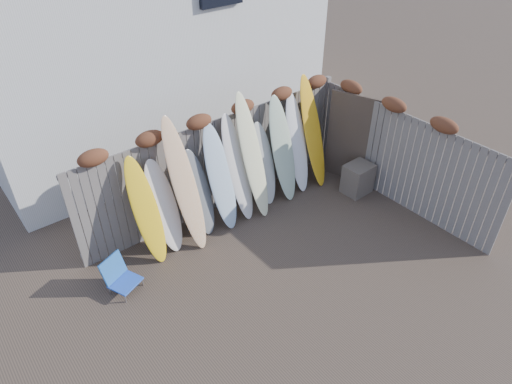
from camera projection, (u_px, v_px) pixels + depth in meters
ground at (298, 267)px, 8.21m from camera, size 80.00×80.00×0.00m
back_fence at (221, 156)px, 9.06m from camera, size 6.05×0.28×2.24m
right_fence at (401, 154)px, 9.21m from camera, size 0.28×4.40×2.24m
house at (132, 5)px, 10.70m from camera, size 8.50×5.50×6.33m
beach_chair at (119, 275)px, 7.65m from camera, size 0.62×0.64×0.62m
wooden_crate at (358, 179)px, 9.91m from camera, size 0.59×0.49×0.68m
lattice_panel at (357, 140)px, 9.93m from camera, size 0.54×1.29×2.03m
surfboard_0 at (146, 211)px, 7.92m from camera, size 0.51×0.74×1.99m
surfboard_1 at (164, 207)px, 8.20m from camera, size 0.57×0.68×1.78m
surfboard_2 at (185, 186)px, 8.12m from camera, size 0.54×0.91×2.49m
surfboard_3 at (199, 193)px, 8.60m from camera, size 0.56×0.65×1.71m
surfboard_4 at (220, 178)px, 8.68m from camera, size 0.51×0.75×2.09m
surfboard_5 at (238, 169)px, 8.90m from camera, size 0.52×0.78×2.14m
surfboard_6 at (252, 157)px, 8.91m from camera, size 0.50×0.89×2.49m
surfboard_7 at (264, 164)px, 9.41m from camera, size 0.53×0.66×1.73m
surfboard_8 at (283, 150)px, 9.43m from camera, size 0.55×0.80×2.19m
surfboard_9 at (297, 144)px, 9.72m from camera, size 0.52×0.79×2.11m
surfboard_10 at (313, 132)px, 9.80m from camera, size 0.54×0.88×2.42m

